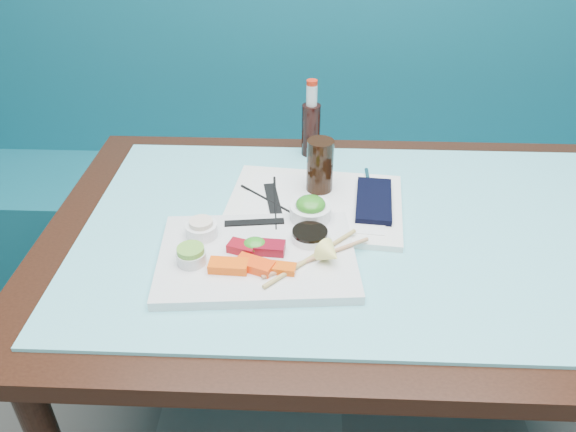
{
  "coord_description": "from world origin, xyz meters",
  "views": [
    {
      "loc": [
        -0.12,
        0.43,
        1.46
      ],
      "look_at": [
        -0.16,
        1.43,
        0.8
      ],
      "focal_mm": 35.0,
      "sensor_mm": 36.0,
      "label": 1
    }
  ],
  "objects_px": {
    "sashimi_plate": "(257,257)",
    "serving_tray": "(315,204)",
    "booth_bench": "(339,184)",
    "dining_table": "(358,260)",
    "cola_bottle_body": "(311,130)",
    "cola_glass": "(320,166)",
    "seaweed_bowl": "(310,213)",
    "blue_napkin": "(226,246)"
  },
  "relations": [
    {
      "from": "sashimi_plate",
      "to": "serving_tray",
      "type": "relative_size",
      "value": 0.99
    },
    {
      "from": "booth_bench",
      "to": "dining_table",
      "type": "bearing_deg",
      "value": -90.0
    },
    {
      "from": "sashimi_plate",
      "to": "cola_bottle_body",
      "type": "height_order",
      "value": "cola_bottle_body"
    },
    {
      "from": "cola_glass",
      "to": "cola_bottle_body",
      "type": "bearing_deg",
      "value": 96.02
    },
    {
      "from": "sashimi_plate",
      "to": "seaweed_bowl",
      "type": "distance_m",
      "value": 0.17
    },
    {
      "from": "booth_bench",
      "to": "sashimi_plate",
      "type": "bearing_deg",
      "value": -102.7
    },
    {
      "from": "dining_table",
      "to": "cola_glass",
      "type": "xyz_separation_m",
      "value": [
        -0.09,
        0.13,
        0.17
      ]
    },
    {
      "from": "sashimi_plate",
      "to": "cola_glass",
      "type": "height_order",
      "value": "cola_glass"
    },
    {
      "from": "cola_glass",
      "to": "cola_bottle_body",
      "type": "distance_m",
      "value": 0.21
    },
    {
      "from": "booth_bench",
      "to": "cola_glass",
      "type": "relative_size",
      "value": 23.4
    },
    {
      "from": "cola_glass",
      "to": "dining_table",
      "type": "bearing_deg",
      "value": -55.18
    },
    {
      "from": "dining_table",
      "to": "cola_bottle_body",
      "type": "xyz_separation_m",
      "value": [
        -0.11,
        0.35,
        0.16
      ]
    },
    {
      "from": "cola_bottle_body",
      "to": "sashimi_plate",
      "type": "bearing_deg",
      "value": -102.29
    },
    {
      "from": "booth_bench",
      "to": "sashimi_plate",
      "type": "distance_m",
      "value": 1.07
    },
    {
      "from": "booth_bench",
      "to": "serving_tray",
      "type": "xyz_separation_m",
      "value": [
        -0.1,
        -0.76,
        0.39
      ]
    },
    {
      "from": "booth_bench",
      "to": "sashimi_plate",
      "type": "xyz_separation_m",
      "value": [
        -0.22,
        -0.97,
        0.39
      ]
    },
    {
      "from": "sashimi_plate",
      "to": "booth_bench",
      "type": "bearing_deg",
      "value": 72.37
    },
    {
      "from": "sashimi_plate",
      "to": "serving_tray",
      "type": "distance_m",
      "value": 0.24
    },
    {
      "from": "serving_tray",
      "to": "booth_bench",
      "type": "bearing_deg",
      "value": 88.15
    },
    {
      "from": "blue_napkin",
      "to": "dining_table",
      "type": "bearing_deg",
      "value": 16.65
    },
    {
      "from": "sashimi_plate",
      "to": "dining_table",
      "type": "bearing_deg",
      "value": 25.4
    },
    {
      "from": "dining_table",
      "to": "blue_napkin",
      "type": "relative_size",
      "value": 9.76
    },
    {
      "from": "blue_napkin",
      "to": "cola_glass",
      "type": "bearing_deg",
      "value": 48.23
    },
    {
      "from": "booth_bench",
      "to": "cola_glass",
      "type": "xyz_separation_m",
      "value": [
        -0.09,
        -0.71,
        0.46
      ]
    },
    {
      "from": "serving_tray",
      "to": "blue_napkin",
      "type": "distance_m",
      "value": 0.25
    },
    {
      "from": "dining_table",
      "to": "cola_glass",
      "type": "height_order",
      "value": "cola_glass"
    },
    {
      "from": "sashimi_plate",
      "to": "cola_glass",
      "type": "xyz_separation_m",
      "value": [
        0.13,
        0.26,
        0.07
      ]
    },
    {
      "from": "blue_napkin",
      "to": "seaweed_bowl",
      "type": "bearing_deg",
      "value": 26.9
    },
    {
      "from": "sashimi_plate",
      "to": "blue_napkin",
      "type": "relative_size",
      "value": 2.73
    },
    {
      "from": "sashimi_plate",
      "to": "seaweed_bowl",
      "type": "relative_size",
      "value": 4.36
    },
    {
      "from": "cola_bottle_body",
      "to": "blue_napkin",
      "type": "xyz_separation_m",
      "value": [
        -0.17,
        -0.43,
        -0.07
      ]
    },
    {
      "from": "booth_bench",
      "to": "dining_table",
      "type": "xyz_separation_m",
      "value": [
        0.0,
        -0.84,
        0.29
      ]
    },
    {
      "from": "blue_napkin",
      "to": "serving_tray",
      "type": "bearing_deg",
      "value": 41.47
    },
    {
      "from": "dining_table",
      "to": "serving_tray",
      "type": "bearing_deg",
      "value": 142.74
    },
    {
      "from": "dining_table",
      "to": "cola_glass",
      "type": "distance_m",
      "value": 0.23
    },
    {
      "from": "serving_tray",
      "to": "dining_table",
      "type": "bearing_deg",
      "value": -31.44
    },
    {
      "from": "booth_bench",
      "to": "blue_napkin",
      "type": "bearing_deg",
      "value": -107.29
    },
    {
      "from": "serving_tray",
      "to": "cola_bottle_body",
      "type": "distance_m",
      "value": 0.28
    },
    {
      "from": "serving_tray",
      "to": "sashimi_plate",
      "type": "bearing_deg",
      "value": -113.51
    },
    {
      "from": "seaweed_bowl",
      "to": "blue_napkin",
      "type": "relative_size",
      "value": 0.63
    },
    {
      "from": "sashimi_plate",
      "to": "seaweed_bowl",
      "type": "bearing_deg",
      "value": 46.12
    },
    {
      "from": "serving_tray",
      "to": "blue_napkin",
      "type": "height_order",
      "value": "serving_tray"
    }
  ]
}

